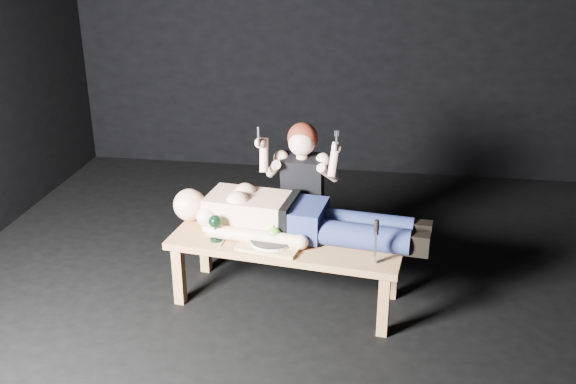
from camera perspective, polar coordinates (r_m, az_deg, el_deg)
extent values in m
plane|color=black|center=(4.35, 0.71, -9.48)|extent=(5.00, 5.00, 0.00)
plane|color=black|center=(6.22, 4.06, 15.09)|extent=(5.00, 0.00, 5.00)
cube|color=#A67942|center=(4.24, -0.10, -6.82)|extent=(1.52, 0.73, 0.45)
cube|color=tan|center=(4.04, -1.50, -4.59)|extent=(0.43, 0.34, 0.02)
cylinder|color=white|center=(4.03, -1.50, -4.32)|extent=(0.30, 0.30, 0.02)
sphere|color=green|center=(4.01, -1.23, -3.64)|extent=(0.08, 0.08, 0.08)
cube|color=#B2B2B7|center=(4.12, -5.71, -4.30)|extent=(0.03, 0.16, 0.01)
cube|color=#B2B2B7|center=(3.97, 0.23, -5.21)|extent=(0.03, 0.16, 0.01)
cube|color=#B2B2B7|center=(4.03, -0.31, -4.77)|extent=(0.08, 0.15, 0.01)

